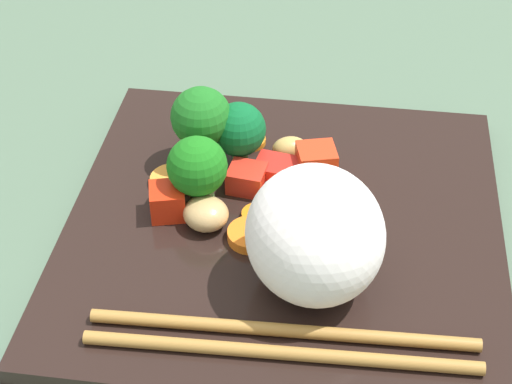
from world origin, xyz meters
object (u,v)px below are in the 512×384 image
at_px(square_plate, 284,228).
at_px(broccoli_floret_1, 197,168).
at_px(carrot_slice_5, 173,180).
at_px(chopstick_pair, 282,341).
at_px(rice_mound, 315,235).

height_order(square_plate, broccoli_floret_1, broccoli_floret_1).
xyz_separation_m(broccoli_floret_1, carrot_slice_5, (0.02, 0.02, -0.03)).
height_order(square_plate, chopstick_pair, chopstick_pair).
distance_m(rice_mound, carrot_slice_5, 0.13).
height_order(rice_mound, carrot_slice_5, rice_mound).
relative_size(square_plate, rice_mound, 3.20).
distance_m(broccoli_floret_1, chopstick_pair, 0.13).
relative_size(carrot_slice_5, chopstick_pair, 0.14).
bearing_deg(carrot_slice_5, rice_mound, -125.72).
xyz_separation_m(square_plate, carrot_slice_5, (0.02, 0.08, 0.01)).
bearing_deg(rice_mound, broccoli_floret_1, 55.11).
distance_m(square_plate, broccoli_floret_1, 0.07).
height_order(rice_mound, chopstick_pair, rice_mound).
bearing_deg(rice_mound, chopstick_pair, 168.59).
bearing_deg(square_plate, rice_mound, -154.14).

